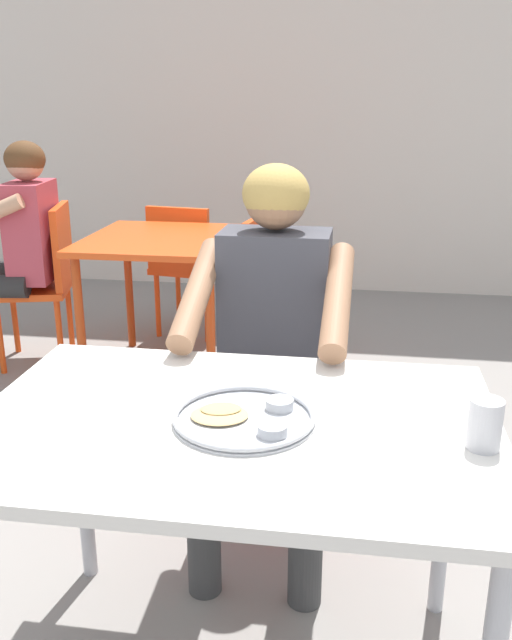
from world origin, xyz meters
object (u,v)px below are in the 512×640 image
diner_foreground (271,329)px  chair_red_left (46,274)px  table_background_red (163,255)px  chair_red_right (277,287)px  thali_tray (245,417)px  chair_red_far (186,261)px  patron_background (15,236)px  drinking_cup (485,423)px  chair_foreground (279,370)px  table_foreground (235,449)px

diner_foreground → chair_red_left: diner_foreground is taller
table_background_red → chair_red_right: (0.59, 0.00, -0.14)m
thali_tray → diner_foreground: size_ratio=0.26×
chair_red_right → chair_red_far: bearing=136.1°
thali_tray → chair_red_left: bearing=125.2°
patron_background → chair_red_left: bearing=35.2°
chair_red_far → table_background_red: bearing=-86.3°
drinking_cup → chair_red_far: size_ratio=0.13×
chair_foreground → table_background_red: (-0.73, 1.11, 0.13)m
table_background_red → thali_tray: bearing=-69.0°
table_foreground → thali_tray: 0.09m
thali_tray → chair_foreground: (-0.02, 0.85, -0.24)m
chair_foreground → patron_background: size_ratio=0.72×
diner_foreground → patron_background: diner_foreground is taller
diner_foreground → chair_red_far: size_ratio=1.52×
thali_tray → chair_foreground: bearing=91.5°
chair_foreground → chair_red_left: chair_red_left is taller
table_foreground → drinking_cup: size_ratio=10.97×
table_background_red → chair_red_right: size_ratio=0.99×
chair_red_left → patron_background: size_ratio=0.72×
chair_red_left → chair_red_right: size_ratio=1.02×
chair_red_far → table_foreground: bearing=-73.3°
thali_tray → chair_red_far: (-0.79, 2.57, -0.28)m
chair_red_left → patron_background: patron_background is taller
table_background_red → patron_background: patron_background is taller
thali_tray → chair_red_left: size_ratio=0.36×
table_background_red → chair_red_left: 0.70m
chair_foreground → thali_tray: bearing=-88.5°
thali_tray → chair_red_left: chair_red_left is taller
chair_red_left → table_foreground: bearing=-55.1°
diner_foreground → chair_red_right: bearing=96.1°
table_background_red → chair_red_far: chair_red_far is taller
drinking_cup → diner_foreground: bearing=127.9°
table_foreground → patron_background: (-1.52, 1.94, 0.06)m
chair_red_left → chair_red_far: bearing=40.0°
chair_foreground → patron_background: 1.89m
table_background_red → chair_red_left: (-0.68, 0.07, -0.14)m
thali_tray → chair_foreground: size_ratio=0.36×
table_foreground → patron_background: patron_background is taller
table_foreground → chair_red_left: chair_red_left is taller
chair_foreground → diner_foreground: (-0.00, -0.22, 0.23)m
drinking_cup → diner_foreground: (-0.52, 0.67, -0.06)m
thali_tray → chair_red_right: bearing=94.9°
thali_tray → drinking_cup: 0.50m
chair_foreground → table_background_red: chair_foreground is taller
thali_tray → table_background_red: bearing=111.0°
chair_foreground → table_foreground: bearing=-90.2°
chair_red_left → drinking_cup: bearing=-47.1°
chair_red_right → table_background_red: bearing=-179.7°
chair_foreground → diner_foreground: bearing=-90.7°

